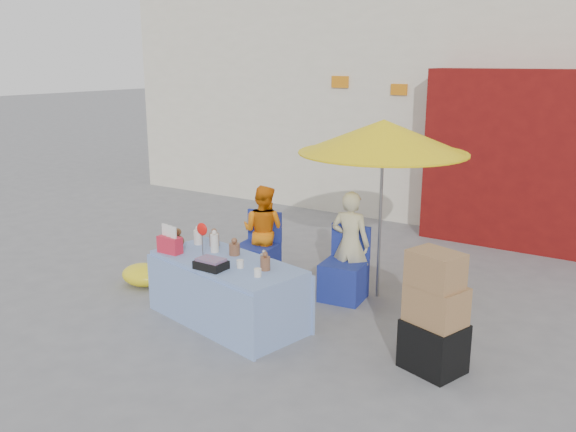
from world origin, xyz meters
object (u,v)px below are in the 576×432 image
Objects in this scene: chair_left at (257,259)px; box_stack at (435,317)px; chair_right at (344,278)px; vendor_orange at (263,231)px; umbrella at (383,137)px; vendor_beige at (350,244)px; market_table at (227,290)px.

chair_left is 0.76× the size of box_stack.
vendor_orange is at bearing 166.68° from chair_right.
chair_right is (1.25, 0.00, 0.00)m from chair_left.
chair_left is 0.41× the size of umbrella.
vendor_orange is 2.02m from umbrella.
vendor_beige is at bearing -153.43° from umbrella.
vendor_orange is (0.00, 0.13, 0.34)m from chair_left.
chair_right is at bearing -136.72° from umbrella.
market_table is at bearing -75.04° from chair_left.
chair_left is 1.25m from chair_right.
chair_left is at bearing 158.86° from box_stack.
chair_left is (-0.50, 1.24, -0.10)m from market_table.
chair_right is 1.69m from umbrella.
chair_left and chair_right have the same top height.
market_table is at bearing -128.16° from chair_right.
chair_left is at bearing 172.82° from chair_right.
vendor_beige is (1.25, 0.13, 0.38)m from chair_left.
market_table is 2.25× the size of chair_left.
box_stack is at bearing 149.24° from vendor_orange.
vendor_orange is at bearing 122.30° from market_table.
chair_left is 0.37m from vendor_orange.
chair_left is 0.71× the size of vendor_orange.
vendor_orange is (-0.50, 1.38, 0.25)m from market_table.
market_table is 2.41m from umbrella.
vendor_orange reaches higher than chair_left.
market_table is at bearing 102.91° from vendor_orange.
vendor_beige is at bearing 73.70° from market_table.
vendor_beige is 1.89m from box_stack.
vendor_orange is 2.97m from box_stack.
box_stack is at bearing 17.05° from market_table.
umbrella reaches higher than vendor_orange.
umbrella is at bearing 67.74° from market_table.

